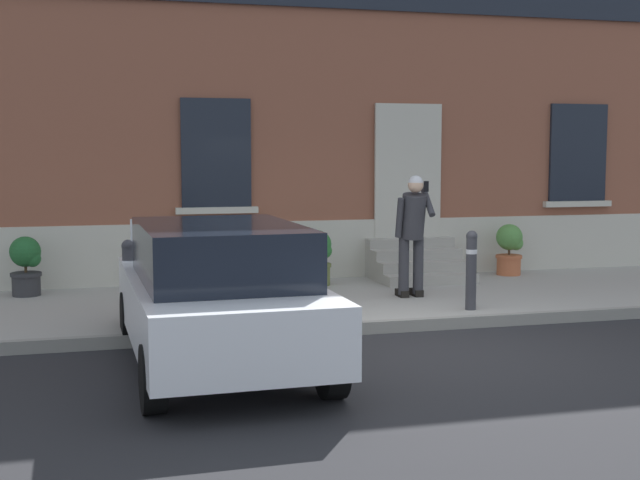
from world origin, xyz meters
The scene contains 13 objects.
ground_plane centered at (0.00, 0.00, 0.00)m, with size 80.00×80.00×0.00m, color #232326.
sidewalk centered at (0.00, 2.80, 0.07)m, with size 24.00×3.60×0.15m, color #99968E.
curb_edge centered at (0.00, 0.94, 0.07)m, with size 24.00×0.12×0.15m, color gray.
building_facade centered at (0.00, 5.29, 3.73)m, with size 24.00×1.52×7.50m.
entrance_stoop centered at (1.66, 4.12, 0.39)m, with size 1.49×1.28×0.64m.
hatchback_car_white centered at (-2.24, -0.24, 0.79)m, with size 1.86×4.10×1.50m.
bollard_near_person centered at (1.33, 1.35, 0.71)m, with size 0.15×0.15×1.04m.
bollard_far_left centered at (-3.06, 1.35, 0.71)m, with size 0.15×0.15×1.04m.
person_on_phone centered at (0.93, 2.42, 1.15)m, with size 0.51×0.51×1.74m.
planter_charcoal centered at (-4.38, 4.02, 0.61)m, with size 0.44×0.44×0.86m.
planter_cream centered at (-2.23, 4.05, 0.61)m, with size 0.44×0.44×0.86m.
planter_olive centered at (-0.07, 3.88, 0.61)m, with size 0.44×0.44×0.86m.
planter_terracotta centered at (3.33, 4.10, 0.61)m, with size 0.44×0.44×0.86m.
Camera 1 is at (-3.48, -8.86, 2.23)m, focal length 48.06 mm.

